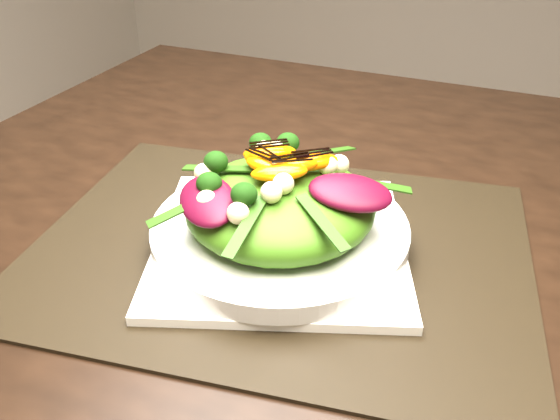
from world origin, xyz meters
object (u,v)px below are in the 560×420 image
at_px(dining_table, 558,255).
at_px(placemat, 280,247).
at_px(plate_base, 280,242).
at_px(lettuce_mound, 280,205).
at_px(salad_bowl, 280,230).
at_px(orange_segment, 273,156).

relative_size(dining_table, placemat, 3.15).
distance_m(dining_table, plate_base, 0.31).
distance_m(placemat, plate_base, 0.01).
bearing_deg(lettuce_mound, placemat, 0.00).
bearing_deg(plate_base, salad_bowl, 0.00).
distance_m(dining_table, salad_bowl, 0.31).
xyz_separation_m(plate_base, orange_segment, (-0.02, 0.03, 0.08)).
bearing_deg(dining_table, plate_base, -153.89).
xyz_separation_m(placemat, orange_segment, (-0.02, 0.03, 0.09)).
bearing_deg(dining_table, placemat, -153.89).
bearing_deg(plate_base, placemat, 0.00).
bearing_deg(placemat, orange_segment, 124.58).
bearing_deg(orange_segment, dining_table, 19.31).
bearing_deg(placemat, salad_bowl, 0.00).
relative_size(placemat, orange_segment, 9.25).
relative_size(dining_table, plate_base, 6.24).
height_order(placemat, lettuce_mound, lettuce_mound).
bearing_deg(placemat, plate_base, 0.00).
height_order(plate_base, lettuce_mound, lettuce_mound).
bearing_deg(orange_segment, plate_base, -55.42).
height_order(salad_bowl, orange_segment, orange_segment).
bearing_deg(plate_base, orange_segment, 124.58).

